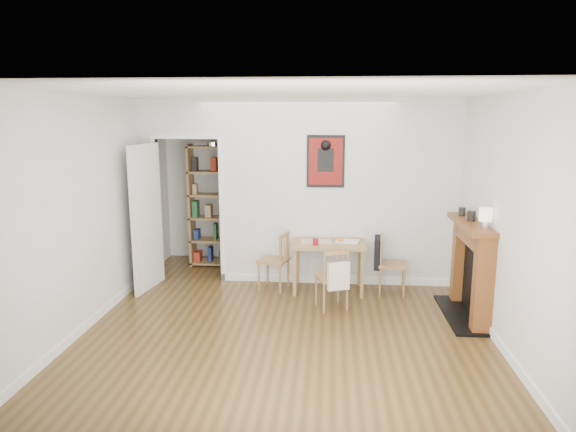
# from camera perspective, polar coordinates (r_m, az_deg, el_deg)

# --- Properties ---
(ground) EXTENTS (5.20, 5.20, 0.00)m
(ground) POSITION_cam_1_polar(r_m,az_deg,el_deg) (6.23, 0.08, -11.27)
(ground) COLOR brown
(ground) RESTS_ON ground
(room_shell) EXTENTS (5.20, 5.20, 5.20)m
(room_shell) POSITION_cam_1_polar(r_m,az_deg,el_deg) (7.18, 1.75, 2.50)
(room_shell) COLOR silver
(room_shell) RESTS_ON ground
(dining_table) EXTENTS (0.99, 0.63, 0.68)m
(dining_table) POSITION_cam_1_polar(r_m,az_deg,el_deg) (6.99, 4.54, -3.64)
(dining_table) COLOR #9B7C48
(dining_table) RESTS_ON ground
(chair_left) EXTENTS (0.50, 0.50, 0.81)m
(chair_left) POSITION_cam_1_polar(r_m,az_deg,el_deg) (7.09, -1.61, -5.00)
(chair_left) COLOR olive
(chair_left) RESTS_ON ground
(chair_right) EXTENTS (0.49, 0.44, 0.80)m
(chair_right) POSITION_cam_1_polar(r_m,az_deg,el_deg) (7.04, 11.38, -5.24)
(chair_right) COLOR olive
(chair_right) RESTS_ON ground
(chair_front) EXTENTS (0.50, 0.53, 0.78)m
(chair_front) POSITION_cam_1_polar(r_m,az_deg,el_deg) (6.42, 4.91, -6.89)
(chair_front) COLOR olive
(chair_front) RESTS_ON ground
(bookshelf) EXTENTS (0.81, 0.33, 1.93)m
(bookshelf) POSITION_cam_1_polar(r_m,az_deg,el_deg) (8.20, -8.10, 1.05)
(bookshelf) COLOR #9B7C48
(bookshelf) RESTS_ON ground
(fireplace) EXTENTS (0.45, 1.25, 1.16)m
(fireplace) POSITION_cam_1_polar(r_m,az_deg,el_deg) (6.47, 19.79, -5.32)
(fireplace) COLOR brown
(fireplace) RESTS_ON ground
(red_glass) EXTENTS (0.07, 0.07, 0.09)m
(red_glass) POSITION_cam_1_polar(r_m,az_deg,el_deg) (6.83, 3.07, -2.85)
(red_glass) COLOR maroon
(red_glass) RESTS_ON dining_table
(orange_fruit) EXTENTS (0.07, 0.07, 0.07)m
(orange_fruit) POSITION_cam_1_polar(r_m,az_deg,el_deg) (7.01, 5.84, -2.62)
(orange_fruit) COLOR orange
(orange_fruit) RESTS_ON dining_table
(placemat) EXTENTS (0.44, 0.35, 0.00)m
(placemat) POSITION_cam_1_polar(r_m,az_deg,el_deg) (7.02, 3.18, -2.85)
(placemat) COLOR beige
(placemat) RESTS_ON dining_table
(notebook) EXTENTS (0.35, 0.28, 0.02)m
(notebook) POSITION_cam_1_polar(r_m,az_deg,el_deg) (7.05, 6.63, -2.80)
(notebook) COLOR silver
(notebook) RESTS_ON dining_table
(mantel_lamp) EXTENTS (0.15, 0.15, 0.23)m
(mantel_lamp) POSITION_cam_1_polar(r_m,az_deg,el_deg) (5.97, 21.10, 0.03)
(mantel_lamp) COLOR silver
(mantel_lamp) RESTS_ON fireplace
(ceramic_jar_a) EXTENTS (0.10, 0.10, 0.12)m
(ceramic_jar_a) POSITION_cam_1_polar(r_m,az_deg,el_deg) (6.37, 19.70, 0.03)
(ceramic_jar_a) COLOR black
(ceramic_jar_a) RESTS_ON fireplace
(ceramic_jar_b) EXTENTS (0.08, 0.08, 0.10)m
(ceramic_jar_b) POSITION_cam_1_polar(r_m,az_deg,el_deg) (6.64, 18.77, 0.46)
(ceramic_jar_b) COLOR black
(ceramic_jar_b) RESTS_ON fireplace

